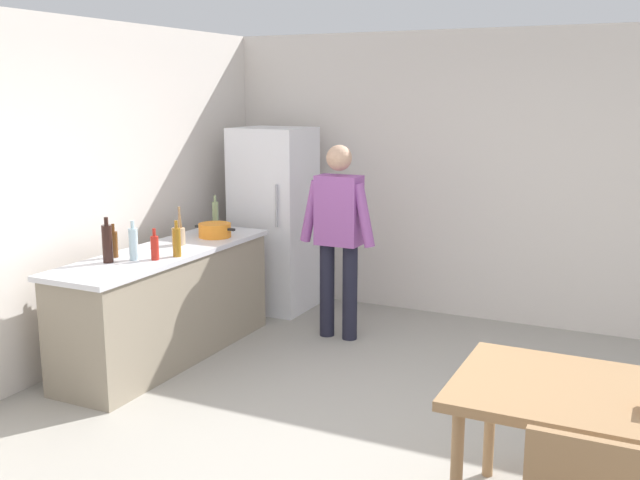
{
  "coord_description": "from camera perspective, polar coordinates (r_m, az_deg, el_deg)",
  "views": [
    {
      "loc": [
        1.6,
        -3.8,
        2.15
      ],
      "look_at": [
        -0.73,
        1.02,
        1.05
      ],
      "focal_mm": 41.06,
      "sensor_mm": 36.0,
      "label": 1
    }
  ],
  "objects": [
    {
      "name": "wall_left",
      "position": [
        5.85,
        -20.44,
        3.0
      ],
      "size": [
        0.12,
        5.6,
        2.7
      ],
      "primitive_type": "cube",
      "color": "silver",
      "rests_on": "ground_plane"
    },
    {
      "name": "kitchen_counter",
      "position": [
        6.08,
        -11.81,
        -4.88
      ],
      "size": [
        0.64,
        2.2,
        0.9
      ],
      "color": "gray",
      "rests_on": "ground_plane"
    },
    {
      "name": "wall_back",
      "position": [
        7.03,
        12.51,
        4.77
      ],
      "size": [
        6.4,
        0.12,
        2.7
      ],
      "primitive_type": "cube",
      "color": "silver",
      "rests_on": "ground_plane"
    },
    {
      "name": "bottle_vinegar_tall",
      "position": [
        6.71,
        -8.15,
        1.91
      ],
      "size": [
        0.06,
        0.06,
        0.32
      ],
      "color": "gray",
      "rests_on": "kitchen_counter"
    },
    {
      "name": "bottle_water_clear",
      "position": [
        5.65,
        -14.33,
        -0.27
      ],
      "size": [
        0.07,
        0.07,
        0.3
      ],
      "color": "silver",
      "rests_on": "kitchen_counter"
    },
    {
      "name": "dining_table",
      "position": [
        3.8,
        21.16,
        -12.09
      ],
      "size": [
        1.4,
        0.9,
        0.75
      ],
      "color": "#9E754C",
      "rests_on": "ground_plane"
    },
    {
      "name": "cooking_pot",
      "position": [
        6.41,
        -8.2,
        0.76
      ],
      "size": [
        0.4,
        0.28,
        0.12
      ],
      "color": "orange",
      "rests_on": "kitchen_counter"
    },
    {
      "name": "utensil_jar",
      "position": [
        6.13,
        -10.97,
        0.35
      ],
      "size": [
        0.11,
        0.11,
        0.32
      ],
      "color": "tan",
      "rests_on": "kitchen_counter"
    },
    {
      "name": "bottle_beer_brown",
      "position": [
        5.78,
        -15.77,
        -0.28
      ],
      "size": [
        0.06,
        0.06,
        0.26
      ],
      "color": "#5B3314",
      "rests_on": "kitchen_counter"
    },
    {
      "name": "bottle_wine_dark",
      "position": [
        5.61,
        -16.24,
        -0.24
      ],
      "size": [
        0.08,
        0.08,
        0.34
      ],
      "color": "black",
      "rests_on": "kitchen_counter"
    },
    {
      "name": "person",
      "position": [
        6.3,
        1.46,
        0.87
      ],
      "size": [
        0.7,
        0.22,
        1.7
      ],
      "color": "#1E1E2D",
      "rests_on": "ground_plane"
    },
    {
      "name": "bottle_sauce_red",
      "position": [
        5.62,
        -12.76,
        -0.56
      ],
      "size": [
        0.06,
        0.06,
        0.24
      ],
      "color": "#B22319",
      "rests_on": "kitchen_counter"
    },
    {
      "name": "bottle_oil_amber",
      "position": [
        5.69,
        -11.11,
        -0.13
      ],
      "size": [
        0.06,
        0.06,
        0.28
      ],
      "color": "#996619",
      "rests_on": "kitchen_counter"
    },
    {
      "name": "refrigerator",
      "position": [
        7.23,
        -3.6,
        1.6
      ],
      "size": [
        0.7,
        0.67,
        1.8
      ],
      "color": "white",
      "rests_on": "ground_plane"
    },
    {
      "name": "ground_plane",
      "position": [
        4.65,
        2.72,
        -15.98
      ],
      "size": [
        14.0,
        14.0,
        0.0
      ],
      "primitive_type": "plane",
      "color": "#9E998E"
    }
  ]
}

